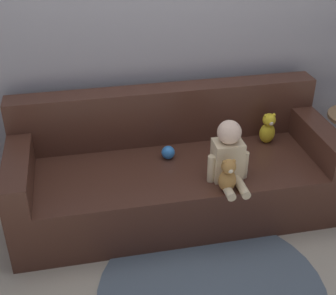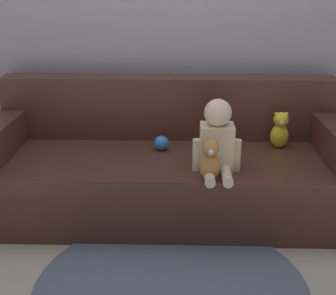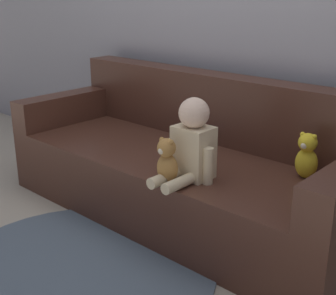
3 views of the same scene
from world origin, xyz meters
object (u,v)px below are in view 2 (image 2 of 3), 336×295
at_px(person_baby, 217,141).
at_px(teddy_bear_brown, 210,160).
at_px(couch, 167,167).
at_px(toy_ball, 161,143).
at_px(plush_toy_side, 280,130).

bearing_deg(person_baby, teddy_bear_brown, -108.15).
distance_m(couch, teddy_bear_brown, 0.54).
bearing_deg(couch, teddy_bear_brown, -60.66).
distance_m(person_baby, toy_ball, 0.46).
bearing_deg(teddy_bear_brown, couch, 119.34).
xyz_separation_m(teddy_bear_brown, toy_ball, (-0.28, 0.44, -0.07)).
relative_size(teddy_bear_brown, toy_ball, 2.48).
bearing_deg(teddy_bear_brown, plush_toy_side, 47.69).
height_order(plush_toy_side, toy_ball, plush_toy_side).
height_order(person_baby, teddy_bear_brown, person_baby).
bearing_deg(toy_ball, couch, -17.29).
bearing_deg(toy_ball, plush_toy_side, 5.18).
xyz_separation_m(person_baby, teddy_bear_brown, (-0.04, -0.13, -0.06)).
distance_m(couch, plush_toy_side, 0.74).
distance_m(person_baby, teddy_bear_brown, 0.15).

